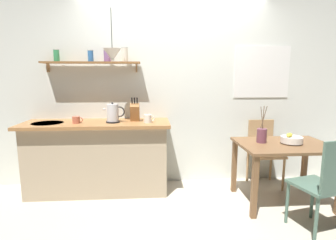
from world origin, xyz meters
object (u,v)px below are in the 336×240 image
(coffee_mug_spare, at_px, (148,119))
(pendant_lamp, at_px, (112,55))
(dining_table, at_px, (284,152))
(electric_kettle, at_px, (113,113))
(dining_chair_near, at_px, (324,182))
(dining_chair_far, at_px, (263,149))
(knife_block, at_px, (135,112))
(coffee_mug_by_sink, at_px, (76,120))
(fruit_bowl, at_px, (291,139))
(twig_vase, at_px, (262,135))

(coffee_mug_spare, height_order, pendant_lamp, pendant_lamp)
(dining_table, bearing_deg, pendant_lamp, 169.19)
(electric_kettle, xyz_separation_m, coffee_mug_spare, (0.43, -0.04, -0.06))
(dining_table, xyz_separation_m, electric_kettle, (-2.01, 0.41, 0.43))
(dining_table, relative_size, dining_chair_near, 1.11)
(dining_chair_far, distance_m, electric_kettle, 2.10)
(knife_block, bearing_deg, coffee_mug_by_sink, -170.26)
(dining_table, height_order, coffee_mug_by_sink, coffee_mug_by_sink)
(dining_chair_near, xyz_separation_m, fruit_bowl, (0.03, 0.66, 0.25))
(electric_kettle, distance_m, coffee_mug_by_sink, 0.45)
(knife_block, bearing_deg, dining_chair_far, 2.32)
(dining_chair_near, xyz_separation_m, coffee_mug_by_sink, (-2.50, 1.04, 0.45))
(pendant_lamp, bearing_deg, electric_kettle, 127.39)
(dining_chair_far, distance_m, coffee_mug_by_sink, 2.51)
(twig_vase, xyz_separation_m, coffee_mug_spare, (-1.34, 0.29, 0.17))
(knife_block, distance_m, pendant_lamp, 0.75)
(dining_chair_far, height_order, coffee_mug_spare, coffee_mug_spare)
(dining_table, xyz_separation_m, coffee_mug_by_sink, (-2.45, 0.37, 0.35))
(coffee_mug_by_sink, bearing_deg, twig_vase, -7.78)
(dining_table, height_order, electric_kettle, electric_kettle)
(dining_chair_near, distance_m, pendant_lamp, 2.60)
(twig_vase, height_order, electric_kettle, electric_kettle)
(dining_chair_far, xyz_separation_m, electric_kettle, (-2.02, -0.16, 0.54))
(coffee_mug_by_sink, bearing_deg, dining_chair_near, -22.58)
(pendant_lamp, bearing_deg, fruit_bowl, -10.59)
(dining_chair_near, relative_size, electric_kettle, 3.63)
(pendant_lamp, bearing_deg, knife_block, 24.83)
(pendant_lamp, bearing_deg, coffee_mug_spare, -2.56)
(dining_chair_far, relative_size, coffee_mug_by_sink, 7.04)
(dining_chair_far, bearing_deg, dining_chair_near, -88.15)
(fruit_bowl, bearing_deg, coffee_mug_by_sink, 171.45)
(dining_chair_far, height_order, electric_kettle, electric_kettle)
(dining_chair_far, xyz_separation_m, fruit_bowl, (0.07, -0.57, 0.27))
(dining_table, distance_m, pendant_lamp, 2.33)
(fruit_bowl, relative_size, coffee_mug_spare, 1.78)
(coffee_mug_spare, bearing_deg, electric_kettle, 174.29)
(fruit_bowl, relative_size, pendant_lamp, 0.40)
(dining_chair_far, xyz_separation_m, coffee_mug_spare, (-1.59, -0.20, 0.48))
(dining_chair_far, relative_size, coffee_mug_spare, 6.50)
(dining_table, distance_m, twig_vase, 0.32)
(electric_kettle, bearing_deg, dining_chair_near, -27.47)
(dining_chair_near, relative_size, dining_chair_far, 1.06)
(dining_chair_near, bearing_deg, pendant_lamp, 152.86)
(dining_chair_near, distance_m, coffee_mug_by_sink, 2.75)
(coffee_mug_spare, bearing_deg, twig_vase, -12.24)
(coffee_mug_by_sink, bearing_deg, knife_block, 9.74)
(twig_vase, relative_size, pendant_lamp, 0.72)
(electric_kettle, bearing_deg, coffee_mug_spare, -5.71)
(electric_kettle, xyz_separation_m, knife_block, (0.27, 0.09, 0.00))
(dining_chair_near, distance_m, coffee_mug_spare, 1.98)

